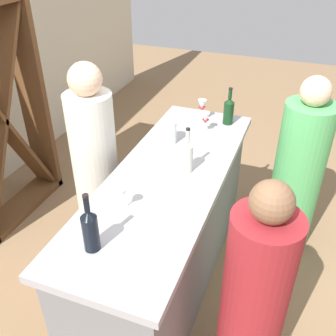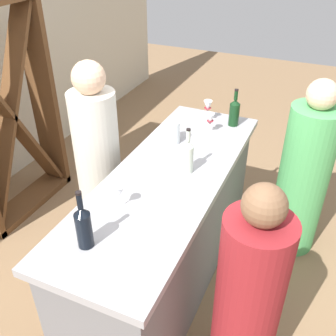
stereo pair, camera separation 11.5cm
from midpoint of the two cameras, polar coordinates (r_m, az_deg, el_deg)
ground_plane at (r=3.15m, az=1.09°, el=-16.15°), size 12.00×12.00×0.00m
bar_counter at (r=2.79m, az=1.20°, el=-9.40°), size 2.06×0.70×0.99m
wine_rack at (r=3.60m, az=-21.72°, el=7.05°), size 1.00×0.28×1.89m
wine_bottle_leftmost_near_black at (r=1.94m, az=-10.67°, el=-8.41°), size 0.08×0.08×0.33m
wine_bottle_second_left_clear_pale at (r=2.46m, az=4.25°, el=1.80°), size 0.07×0.07×0.31m
wine_bottle_center_dark_green at (r=3.10m, az=10.81°, el=8.12°), size 0.08×0.08×0.30m
wine_glass_near_left at (r=2.96m, az=7.34°, el=6.99°), size 0.06×0.06×0.16m
wine_glass_near_center at (r=3.14m, az=6.94°, el=8.90°), size 0.07×0.07×0.17m
wine_glass_near_right at (r=2.17m, az=-5.65°, el=-3.58°), size 0.07×0.07×0.14m
water_pitcher at (r=2.81m, az=1.86°, el=5.31°), size 0.11×0.11×0.17m
person_left_guest at (r=3.22m, az=20.26°, el=-1.36°), size 0.45×0.45×1.47m
person_center_guest at (r=2.25m, az=13.17°, el=-18.72°), size 0.43×0.43×1.41m
person_right_guest at (r=2.94m, az=-8.93°, el=-0.91°), size 0.37×0.37×1.63m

